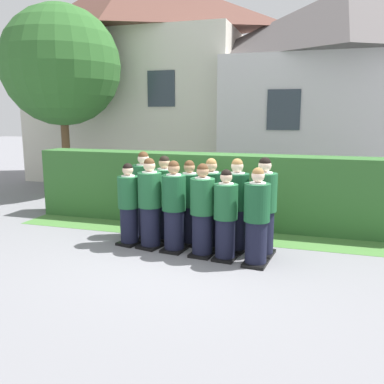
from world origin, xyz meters
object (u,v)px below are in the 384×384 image
object	(u,v)px
student_rear_row_0	(144,196)
student_rear_row_1	(165,200)
student_front_row_3	(202,212)
student_rear_row_2	(189,205)
student_front_row_0	(129,206)
student_front_row_2	(174,209)
student_front_row_1	(150,205)
student_front_row_5	(257,220)
student_front_row_4	(226,217)
student_rear_row_5	(263,209)
student_rear_row_3	(211,205)
student_rear_row_4	(236,207)

from	to	relation	value
student_rear_row_0	student_rear_row_1	xyz separation A→B (m)	(0.47, -0.09, -0.03)
student_front_row_3	student_rear_row_2	bearing A→B (deg)	126.05
student_front_row_0	student_front_row_3	bearing A→B (deg)	-8.06
student_front_row_2	student_rear_row_1	bearing A→B (deg)	123.86
student_front_row_3	student_front_row_2	bearing A→B (deg)	170.48
student_front_row_0	student_front_row_1	world-z (taller)	student_front_row_1
student_front_row_5	student_rear_row_1	size ratio (longest dim) A/B	0.97
student_rear_row_2	student_front_row_4	bearing A→B (deg)	-37.54
student_front_row_1	student_rear_row_5	xyz separation A→B (m)	(2.02, 0.18, 0.03)
student_front_row_2	student_rear_row_1	world-z (taller)	student_rear_row_1
student_front_row_0	student_rear_row_5	xyz separation A→B (m)	(2.47, 0.12, 0.09)
student_front_row_1	student_rear_row_0	world-z (taller)	student_rear_row_0
student_front_row_1	student_rear_row_3	xyz separation A→B (m)	(1.05, 0.34, -0.00)
student_front_row_0	student_rear_row_2	size ratio (longest dim) A/B	0.97
student_front_row_3	student_front_row_4	distance (m)	0.43
student_front_row_3	student_rear_row_5	xyz separation A→B (m)	(0.99, 0.33, 0.05)
student_rear_row_3	student_rear_row_2	bearing A→B (deg)	171.57
student_rear_row_1	student_rear_row_3	world-z (taller)	student_rear_row_3
student_front_row_3	student_rear_row_1	size ratio (longest dim) A/B	0.98
student_rear_row_3	student_front_row_1	bearing A→B (deg)	-161.77
student_rear_row_1	student_rear_row_3	size ratio (longest dim) A/B	1.00
student_front_row_5	student_front_row_4	bearing A→B (deg)	168.11
student_front_row_2	student_front_row_5	size ratio (longest dim) A/B	1.02
student_rear_row_0	student_rear_row_4	xyz separation A→B (m)	(1.92, -0.35, -0.02)
student_front_row_1	student_rear_row_0	xyz separation A→B (m)	(-0.39, 0.62, 0.03)
student_front_row_0	student_rear_row_1	size ratio (longest dim) A/B	0.93
student_front_row_5	student_rear_row_0	size ratio (longest dim) A/B	0.94
student_front_row_4	student_rear_row_5	size ratio (longest dim) A/B	0.90
student_front_row_0	student_front_row_4	world-z (taller)	student_front_row_0
student_front_row_1	student_rear_row_1	size ratio (longest dim) A/B	1.00
student_rear_row_2	student_rear_row_4	bearing A→B (deg)	-8.59
student_rear_row_3	student_rear_row_4	xyz separation A→B (m)	(0.48, -0.07, 0.01)
student_front_row_2	student_rear_row_5	size ratio (longest dim) A/B	0.95
student_front_row_0	student_rear_row_5	bearing A→B (deg)	2.88
student_front_row_1	student_rear_row_1	xyz separation A→B (m)	(0.08, 0.53, -0.00)
student_front_row_1	student_rear_row_4	distance (m)	1.56
student_rear_row_3	student_front_row_0	bearing A→B (deg)	-169.03
student_rear_row_4	student_front_row_3	bearing A→B (deg)	-139.79
student_rear_row_0	student_rear_row_2	size ratio (longest dim) A/B	1.07
student_front_row_0	student_rear_row_0	distance (m)	0.58
student_front_row_0	student_rear_row_5	distance (m)	2.47
student_rear_row_2	student_rear_row_4	world-z (taller)	student_rear_row_4
student_rear_row_1	student_front_row_2	bearing A→B (deg)	-56.14
student_front_row_3	student_rear_row_4	distance (m)	0.66
student_front_row_4	student_rear_row_0	bearing A→B (deg)	155.15
student_front_row_2	student_front_row_5	bearing A→B (deg)	-10.54
student_rear_row_4	student_front_row_4	bearing A→B (deg)	-99.31
student_rear_row_1	student_rear_row_2	size ratio (longest dim) A/B	1.03
student_rear_row_1	student_front_row_3	bearing A→B (deg)	-35.94
student_front_row_5	student_rear_row_2	distance (m)	1.55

